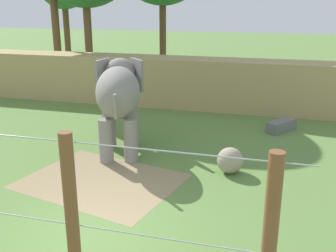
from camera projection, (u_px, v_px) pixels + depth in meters
The scene contains 7 objects.
ground_plane at pixel (89, 235), 9.14m from camera, with size 120.00×120.00×0.00m, color #5B7F3D.
dirt_patch at pixel (101, 181), 11.87m from camera, with size 4.41×3.39×0.01m, color #937F5B.
embankment_wall at pixel (194, 83), 19.75m from camera, with size 36.00×1.80×2.41m, color tan.
elephant at pixel (119, 94), 13.72m from camera, with size 2.41×4.00×3.09m.
enrichment_ball at pixel (230, 160), 12.33m from camera, with size 0.81×0.81×0.81m, color gray.
cable_fence at pixel (7, 227), 6.35m from camera, with size 8.87×0.20×3.38m.
feed_trough at pixel (281, 126), 16.32m from camera, with size 1.23×1.43×0.44m.
Camera 1 is at (3.84, -7.21, 5.14)m, focal length 42.84 mm.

